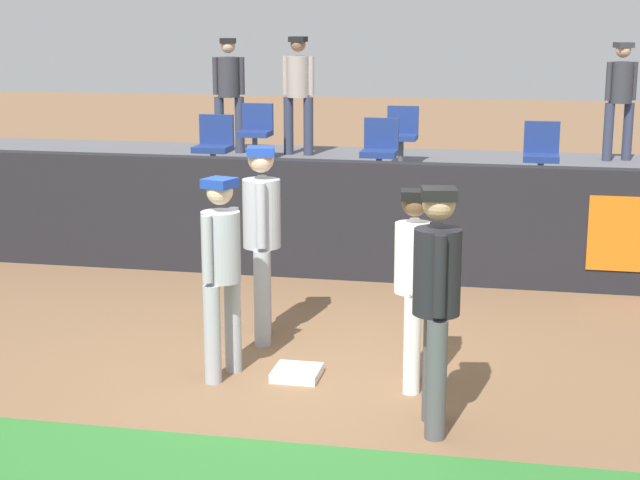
{
  "coord_description": "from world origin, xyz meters",
  "views": [
    {
      "loc": [
        1.9,
        -7.87,
        3.07
      ],
      "look_at": [
        0.07,
        1.07,
        1.0
      ],
      "focal_mm": 55.84,
      "sensor_mm": 36.0,
      "label": 1
    }
  ],
  "objects_px": {
    "seat_back_left": "(256,128)",
    "player_fielder_home": "(414,275)",
    "seat_front_right": "(541,152)",
    "player_coach_visitor": "(262,230)",
    "spectator_hooded": "(298,87)",
    "spectator_capped": "(229,87)",
    "player_umpire": "(437,292)",
    "player_runner_visitor": "(221,264)",
    "seat_front_left": "(214,143)",
    "spectator_casual": "(621,93)",
    "first_base": "(297,373)",
    "seat_front_center": "(380,147)",
    "seat_back_center": "(402,132)"
  },
  "relations": [
    {
      "from": "seat_back_center",
      "to": "player_runner_visitor",
      "type": "bearing_deg",
      "value": -95.99
    },
    {
      "from": "player_umpire",
      "to": "seat_back_center",
      "type": "relative_size",
      "value": 2.21
    },
    {
      "from": "seat_back_center",
      "to": "spectator_capped",
      "type": "distance_m",
      "value": 2.95
    },
    {
      "from": "seat_front_right",
      "to": "spectator_casual",
      "type": "height_order",
      "value": "spectator_casual"
    },
    {
      "from": "player_runner_visitor",
      "to": "spectator_capped",
      "type": "height_order",
      "value": "spectator_capped"
    },
    {
      "from": "player_fielder_home",
      "to": "seat_front_right",
      "type": "xyz_separation_m",
      "value": [
        1.06,
        4.82,
        0.42
      ]
    },
    {
      "from": "seat_front_center",
      "to": "seat_front_left",
      "type": "bearing_deg",
      "value": 179.99
    },
    {
      "from": "first_base",
      "to": "spectator_capped",
      "type": "relative_size",
      "value": 0.22
    },
    {
      "from": "seat_front_left",
      "to": "spectator_hooded",
      "type": "relative_size",
      "value": 0.46
    },
    {
      "from": "spectator_casual",
      "to": "spectator_hooded",
      "type": "bearing_deg",
      "value": -17.84
    },
    {
      "from": "seat_front_left",
      "to": "spectator_capped",
      "type": "xyz_separation_m",
      "value": [
        -0.51,
        2.43,
        0.57
      ]
    },
    {
      "from": "seat_back_left",
      "to": "spectator_capped",
      "type": "relative_size",
      "value": 0.47
    },
    {
      "from": "player_umpire",
      "to": "spectator_hooded",
      "type": "relative_size",
      "value": 1.02
    },
    {
      "from": "first_base",
      "to": "player_coach_visitor",
      "type": "distance_m",
      "value": 1.51
    },
    {
      "from": "spectator_casual",
      "to": "player_umpire",
      "type": "bearing_deg",
      "value": 54.99
    },
    {
      "from": "player_coach_visitor",
      "to": "spectator_hooded",
      "type": "distance_m",
      "value": 6.48
    },
    {
      "from": "seat_front_right",
      "to": "spectator_casual",
      "type": "relative_size",
      "value": 0.48
    },
    {
      "from": "player_coach_visitor",
      "to": "spectator_capped",
      "type": "bearing_deg",
      "value": -174.01
    },
    {
      "from": "player_runner_visitor",
      "to": "player_umpire",
      "type": "distance_m",
      "value": 2.03
    },
    {
      "from": "player_coach_visitor",
      "to": "spectator_capped",
      "type": "height_order",
      "value": "spectator_capped"
    },
    {
      "from": "spectator_capped",
      "to": "player_coach_visitor",
      "type": "bearing_deg",
      "value": 96.68
    },
    {
      "from": "seat_front_right",
      "to": "player_coach_visitor",
      "type": "bearing_deg",
      "value": -123.91
    },
    {
      "from": "player_umpire",
      "to": "seat_front_center",
      "type": "bearing_deg",
      "value": -177.22
    },
    {
      "from": "first_base",
      "to": "spectator_casual",
      "type": "relative_size",
      "value": 0.23
    },
    {
      "from": "player_coach_visitor",
      "to": "spectator_hooded",
      "type": "height_order",
      "value": "spectator_hooded"
    },
    {
      "from": "player_umpire",
      "to": "seat_front_right",
      "type": "xyz_separation_m",
      "value": [
        0.81,
        5.68,
        0.31
      ]
    },
    {
      "from": "seat_back_center",
      "to": "seat_front_left",
      "type": "height_order",
      "value": "same"
    },
    {
      "from": "first_base",
      "to": "spectator_hooded",
      "type": "bearing_deg",
      "value": 102.63
    },
    {
      "from": "player_coach_visitor",
      "to": "seat_back_left",
      "type": "height_order",
      "value": "player_coach_visitor"
    },
    {
      "from": "player_coach_visitor",
      "to": "seat_back_left",
      "type": "relative_size",
      "value": 2.23
    },
    {
      "from": "spectator_hooded",
      "to": "player_fielder_home",
      "type": "bearing_deg",
      "value": 114.81
    },
    {
      "from": "first_base",
      "to": "spectator_capped",
      "type": "height_order",
      "value": "spectator_capped"
    },
    {
      "from": "seat_front_center",
      "to": "seat_back_center",
      "type": "relative_size",
      "value": 1.0
    },
    {
      "from": "player_fielder_home",
      "to": "seat_front_center",
      "type": "height_order",
      "value": "seat_front_center"
    },
    {
      "from": "seat_back_left",
      "to": "player_fielder_home",
      "type": "bearing_deg",
      "value": -64.61
    },
    {
      "from": "spectator_casual",
      "to": "seat_front_left",
      "type": "bearing_deg",
      "value": 5.1
    },
    {
      "from": "first_base",
      "to": "player_fielder_home",
      "type": "height_order",
      "value": "player_fielder_home"
    },
    {
      "from": "player_runner_visitor",
      "to": "seat_front_right",
      "type": "bearing_deg",
      "value": 168.75
    },
    {
      "from": "player_fielder_home",
      "to": "seat_back_left",
      "type": "bearing_deg",
      "value": -160.5
    },
    {
      "from": "spectator_hooded",
      "to": "spectator_capped",
      "type": "relative_size",
      "value": 1.02
    },
    {
      "from": "first_base",
      "to": "player_umpire",
      "type": "height_order",
      "value": "player_umpire"
    },
    {
      "from": "seat_front_left",
      "to": "spectator_hooded",
      "type": "xyz_separation_m",
      "value": [
        0.61,
        2.44,
        0.59
      ]
    },
    {
      "from": "first_base",
      "to": "seat_front_center",
      "type": "bearing_deg",
      "value": 89.83
    },
    {
      "from": "first_base",
      "to": "spectator_casual",
      "type": "height_order",
      "value": "spectator_casual"
    },
    {
      "from": "spectator_hooded",
      "to": "spectator_casual",
      "type": "distance_m",
      "value": 4.87
    },
    {
      "from": "first_base",
      "to": "spectator_casual",
      "type": "distance_m",
      "value": 8.47
    },
    {
      "from": "player_umpire",
      "to": "seat_back_left",
      "type": "xyz_separation_m",
      "value": [
        -3.4,
        7.48,
        0.32
      ]
    },
    {
      "from": "seat_front_left",
      "to": "player_runner_visitor",
      "type": "bearing_deg",
      "value": -71.93
    },
    {
      "from": "player_fielder_home",
      "to": "spectator_hooded",
      "type": "distance_m",
      "value": 7.78
    },
    {
      "from": "seat_front_left",
      "to": "spectator_hooded",
      "type": "distance_m",
      "value": 2.58
    }
  ]
}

